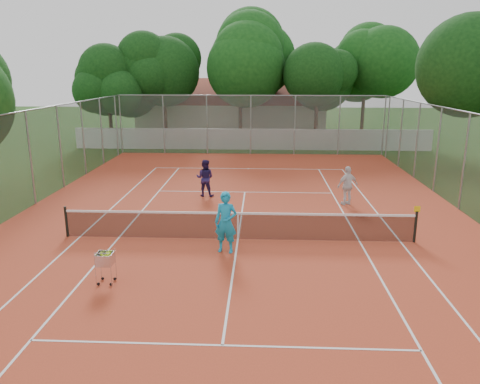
{
  "coord_description": "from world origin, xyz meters",
  "views": [
    {
      "loc": [
        0.78,
        -15.05,
        5.61
      ],
      "look_at": [
        0.0,
        1.5,
        1.3
      ],
      "focal_mm": 35.0,
      "sensor_mm": 36.0,
      "label": 1
    }
  ],
  "objects_px": {
    "clubhouse": "(232,108)",
    "ball_hopper": "(106,267)",
    "player_near": "(226,222)",
    "player_far_left": "(205,178)",
    "tennis_net": "(238,226)",
    "player_far_right": "(348,186)"
  },
  "relations": [
    {
      "from": "player_near",
      "to": "player_far_left",
      "type": "xyz_separation_m",
      "value": [
        -1.47,
        6.78,
        -0.13
      ]
    },
    {
      "from": "player_far_right",
      "to": "tennis_net",
      "type": "bearing_deg",
      "value": 20.75
    },
    {
      "from": "tennis_net",
      "to": "ball_hopper",
      "type": "xyz_separation_m",
      "value": [
        -3.38,
        -3.58,
        -0.01
      ]
    },
    {
      "from": "tennis_net",
      "to": "player_far_left",
      "type": "xyz_separation_m",
      "value": [
        -1.79,
        5.63,
        0.36
      ]
    },
    {
      "from": "player_near",
      "to": "player_far_right",
      "type": "height_order",
      "value": "player_near"
    },
    {
      "from": "tennis_net",
      "to": "clubhouse",
      "type": "height_order",
      "value": "clubhouse"
    },
    {
      "from": "clubhouse",
      "to": "ball_hopper",
      "type": "distance_m",
      "value": 32.65
    },
    {
      "from": "player_near",
      "to": "player_far_left",
      "type": "height_order",
      "value": "player_near"
    },
    {
      "from": "clubhouse",
      "to": "player_far_left",
      "type": "height_order",
      "value": "clubhouse"
    },
    {
      "from": "clubhouse",
      "to": "player_far_right",
      "type": "distance_m",
      "value": 25.38
    },
    {
      "from": "tennis_net",
      "to": "player_far_left",
      "type": "relative_size",
      "value": 7.01
    },
    {
      "from": "player_far_left",
      "to": "ball_hopper",
      "type": "height_order",
      "value": "player_far_left"
    },
    {
      "from": "tennis_net",
      "to": "ball_hopper",
      "type": "height_order",
      "value": "tennis_net"
    },
    {
      "from": "player_far_left",
      "to": "player_far_right",
      "type": "bearing_deg",
      "value": 178.02
    },
    {
      "from": "clubhouse",
      "to": "ball_hopper",
      "type": "relative_size",
      "value": 17.22
    },
    {
      "from": "player_far_left",
      "to": "player_far_right",
      "type": "relative_size",
      "value": 1.01
    },
    {
      "from": "player_near",
      "to": "player_far_right",
      "type": "relative_size",
      "value": 1.17
    },
    {
      "from": "tennis_net",
      "to": "clubhouse",
      "type": "bearing_deg",
      "value": 93.95
    },
    {
      "from": "player_near",
      "to": "player_far_left",
      "type": "bearing_deg",
      "value": 113.09
    },
    {
      "from": "player_far_left",
      "to": "player_far_right",
      "type": "xyz_separation_m",
      "value": [
        6.25,
        -1.13,
        -0.01
      ]
    },
    {
      "from": "clubhouse",
      "to": "player_far_left",
      "type": "relative_size",
      "value": 9.67
    },
    {
      "from": "tennis_net",
      "to": "player_far_right",
      "type": "bearing_deg",
      "value": 45.25
    }
  ]
}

